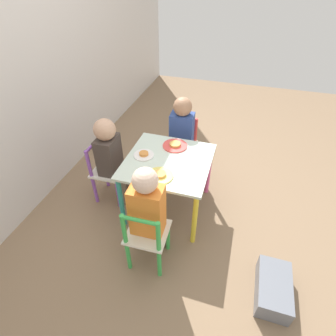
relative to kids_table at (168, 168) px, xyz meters
The scene contains 13 objects.
ground_plane 0.43m from the kids_table, ahead, with size 6.00×6.00×0.00m, color #7F664C.
house_wall 1.41m from the kids_table, 90.00° to the left, with size 6.00×0.06×2.60m.
kids_table is the anchor object (origin of this frame).
chair_green 0.55m from the kids_table, behind, with size 0.27×0.27×0.53m.
chair_purple 0.55m from the kids_table, 91.23° to the left, with size 0.27×0.27×0.53m.
chair_red 0.55m from the kids_table, ahead, with size 0.27×0.27×0.53m.
child_left 0.47m from the kids_table, behind, with size 0.21×0.20×0.79m.
child_back 0.46m from the kids_table, 91.23° to the left, with size 0.20×0.22×0.76m.
child_right 0.47m from the kids_table, ahead, with size 0.22×0.21×0.78m.
plate_left 0.21m from the kids_table, behind, with size 0.18×0.18×0.03m.
plate_back 0.21m from the kids_table, 90.00° to the left, with size 0.15×0.15×0.03m.
plate_right 0.21m from the kids_table, ahead, with size 0.19×0.19×0.03m.
storage_bin 1.05m from the kids_table, 121.88° to the right, with size 0.35×0.20×0.14m.
Camera 1 is at (-1.46, -0.45, 1.66)m, focal length 28.00 mm.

